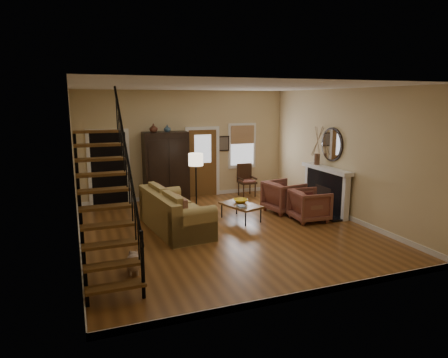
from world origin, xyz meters
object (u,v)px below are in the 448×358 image
object	(u,v)px
armoire	(166,167)
coffee_table	(241,212)
sofa	(175,211)
armchair_right	(284,196)
floor_lamp	(196,185)
armchair_left	(309,205)
side_chair	(247,180)

from	to	relation	value
armoire	coffee_table	world-z (taller)	armoire
armoire	sofa	distance (m)	2.76
sofa	armchair_right	distance (m)	3.18
floor_lamp	armoire	bearing A→B (deg)	103.55
armoire	coffee_table	xyz separation A→B (m)	(1.35, -2.51, -0.84)
sofa	armoire	bearing A→B (deg)	74.96
armchair_left	armchair_right	bearing A→B (deg)	14.82
sofa	coffee_table	world-z (taller)	sofa
armoire	side_chair	bearing A→B (deg)	-4.48
coffee_table	armchair_right	distance (m)	1.45
coffee_table	armchair_left	bearing A→B (deg)	-22.51
sofa	armchair_right	size ratio (longest dim) A/B	2.59
armoire	armchair_right	distance (m)	3.58
coffee_table	floor_lamp	world-z (taller)	floor_lamp
sofa	armchair_right	bearing A→B (deg)	1.65
armchair_right	sofa	bearing A→B (deg)	88.82
armoire	coffee_table	size ratio (longest dim) A/B	1.94
armoire	floor_lamp	bearing A→B (deg)	-76.45
armoire	sofa	bearing A→B (deg)	-98.40
coffee_table	armchair_right	world-z (taller)	armchair_right
armoire	sofa	xyz separation A→B (m)	(-0.39, -2.66, -0.60)
coffee_table	armchair_right	bearing A→B (deg)	12.40
coffee_table	floor_lamp	bearing A→B (deg)	139.57
floor_lamp	side_chair	xyz separation A→B (m)	(2.14, 1.51, -0.32)
armoire	armchair_right	size ratio (longest dim) A/B	2.25
armchair_right	side_chair	size ratio (longest dim) A/B	0.91
armoire	armchair_right	xyz separation A→B (m)	(2.76, -2.20, -0.63)
sofa	floor_lamp	xyz separation A→B (m)	(0.81, 0.95, 0.38)
armchair_right	coffee_table	bearing A→B (deg)	92.93
coffee_table	side_chair	size ratio (longest dim) A/B	1.06
coffee_table	armchair_left	xyz separation A→B (m)	(1.60, -0.66, 0.19)
coffee_table	armoire	bearing A→B (deg)	118.28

